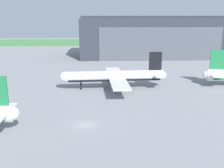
# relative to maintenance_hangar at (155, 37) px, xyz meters

# --- Properties ---
(ground_plane) EXTENTS (440.00, 440.00, 0.00)m
(ground_plane) POSITION_rel_maintenance_hangar_xyz_m (-34.81, -98.81, -10.98)
(ground_plane) COLOR gray
(grass_field_strip) EXTENTS (440.00, 56.00, 0.08)m
(grass_field_strip) POSITION_rel_maintenance_hangar_xyz_m (-34.81, 79.38, -10.94)
(grass_field_strip) COLOR #438441
(grass_field_strip) RESTS_ON ground_plane
(maintenance_hangar) EXTENTS (84.69, 33.30, 22.89)m
(maintenance_hangar) POSITION_rel_maintenance_hangar_xyz_m (0.00, 0.00, 0.00)
(maintenance_hangar) COLOR #2D333D
(maintenance_hangar) RESTS_ON ground_plane
(airliner_far_left) EXTENTS (35.31, 30.75, 11.98)m
(airliner_far_left) POSITION_rel_maintenance_hangar_xyz_m (-26.96, -69.27, -6.93)
(airliner_far_left) COLOR silver
(airliner_far_left) RESTS_ON ground_plane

